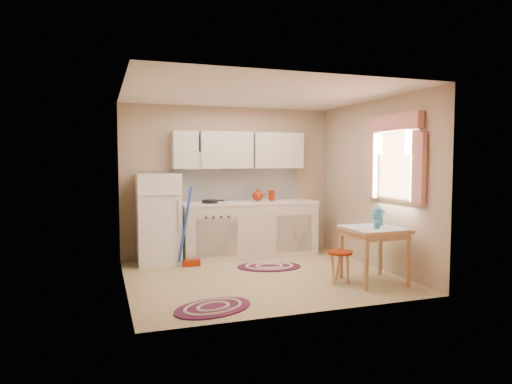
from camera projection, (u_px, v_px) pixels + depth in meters
room_shell at (265, 161)px, 6.48m from camera, size 3.64×3.60×2.52m
fridge at (158, 219)px, 7.05m from camera, size 0.65×0.60×1.40m
broom at (191, 227)px, 6.87m from camera, size 0.28×0.12×1.20m
base_cabinets at (250, 230)px, 7.60m from camera, size 2.25×0.60×0.88m
countertop at (250, 203)px, 7.57m from camera, size 2.27×0.62×0.04m
frying_pan at (210, 202)px, 7.29m from camera, size 0.31×0.31×0.05m
red_kettle at (257, 195)px, 7.60m from camera, size 0.21×0.20×0.20m
red_canister at (272, 196)px, 7.69m from camera, size 0.12×0.12×0.16m
table at (374, 255)px, 5.99m from camera, size 0.72×0.72×0.72m
stool at (340, 267)px, 5.96m from camera, size 0.42×0.42×0.42m
coffee_pot at (378, 215)px, 6.11m from camera, size 0.16×0.14×0.31m
mug at (377, 225)px, 5.85m from camera, size 0.08×0.08×0.10m
rug_center at (269, 267)px, 6.85m from camera, size 1.08×0.84×0.02m
rug_left at (213, 308)px, 4.94m from camera, size 1.08×0.91×0.02m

